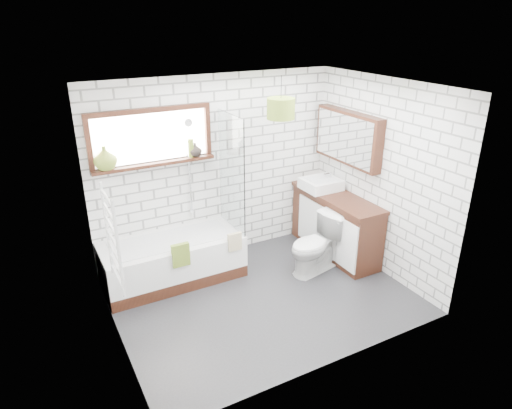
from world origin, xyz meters
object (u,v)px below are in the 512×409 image
vanity (335,224)px  pendant (281,109)px  basin (321,184)px  toilet (316,245)px  bathtub (173,260)px

vanity → pendant: 1.86m
vanity → pendant: pendant is taller
basin → pendant: 1.37m
basin → vanity: bearing=-78.9°
vanity → pendant: bearing=163.9°
pendant → toilet: bearing=-64.7°
vanity → toilet: bearing=-150.9°
vanity → basin: 0.60m
basin → toilet: 0.96m
basin → toilet: bearing=-128.5°
bathtub → pendant: pendant is taller
toilet → basin: bearing=129.9°
pendant → basin: bearing=5.9°
bathtub → toilet: 1.86m
basin → toilet: (-0.49, -0.61, -0.56)m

